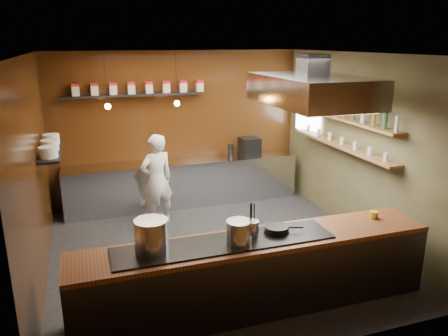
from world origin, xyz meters
name	(u,v)px	position (x,y,z in m)	size (l,w,h in m)	color
floor	(217,250)	(0.00, 0.00, 0.00)	(5.00, 5.00, 0.00)	black
back_wall	(179,128)	(0.00, 2.50, 1.50)	(5.00, 5.00, 0.00)	#341C09
left_wall	(34,174)	(-2.50, 0.00, 1.50)	(5.00, 5.00, 0.00)	#341C09
right_wall	(360,146)	(2.50, 0.00, 1.50)	(5.00, 5.00, 0.00)	#484229
ceiling	(216,54)	(0.00, 0.00, 3.00)	(5.00, 5.00, 0.00)	silver
window_pane	(308,108)	(2.45, 1.70, 1.90)	(1.00, 1.00, 0.00)	white
prep_counter	(184,182)	(0.00, 2.17, 0.45)	(4.60, 0.65, 0.90)	silver
pass_counter	(256,273)	(0.00, -1.60, 0.47)	(4.40, 0.72, 0.94)	#38383D
tin_shelf	(132,95)	(-0.90, 2.36, 2.20)	(2.60, 0.26, 0.04)	black
plate_shelf	(50,152)	(-2.34, 1.00, 1.55)	(0.30, 1.40, 0.04)	black
bottle_shelf_upper	(344,118)	(2.34, 0.30, 1.92)	(0.26, 2.80, 0.04)	olive
bottle_shelf_lower	(342,146)	(2.34, 0.30, 1.45)	(0.26, 2.80, 0.04)	olive
extractor_hood	(311,90)	(1.30, -0.40, 2.51)	(1.20, 2.00, 0.72)	#38383D
pendant_left	(108,103)	(-1.40, 1.70, 2.15)	(0.10, 0.10, 0.95)	black
pendant_right	(177,100)	(-0.20, 1.70, 2.15)	(0.10, 0.10, 0.95)	black
storage_tins	(140,88)	(-0.75, 2.36, 2.33)	(2.43, 0.13, 0.22)	#BEB19E
plate_stacks	(50,145)	(-2.34, 1.00, 1.65)	(0.26, 1.16, 0.16)	silver
bottles	(344,110)	(2.34, 0.30, 2.06)	(0.06, 2.66, 0.24)	silver
wine_glasses	(342,141)	(2.34, 0.30, 1.53)	(0.07, 2.37, 0.13)	silver
stockpot_large	(152,235)	(-1.23, -1.54, 1.12)	(0.37, 0.37, 0.36)	silver
stockpot_small	(239,232)	(-0.26, -1.67, 1.08)	(0.29, 0.29, 0.27)	silver
utensil_crock	(252,229)	(-0.06, -1.57, 1.04)	(0.16, 0.16, 0.21)	silver
frying_pan	(277,229)	(0.29, -1.54, 0.98)	(0.47, 0.31, 0.08)	black
butter_jar	(374,215)	(1.70, -1.51, 0.97)	(0.11, 0.11, 0.10)	gold
espresso_machine	(250,147)	(1.37, 2.10, 1.09)	(0.38, 0.36, 0.38)	black
chef	(157,180)	(-0.69, 1.31, 0.83)	(0.60, 0.40, 1.65)	white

